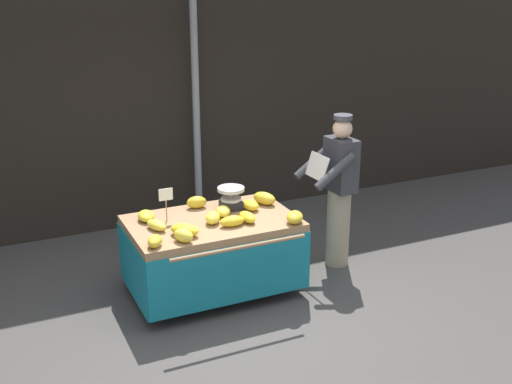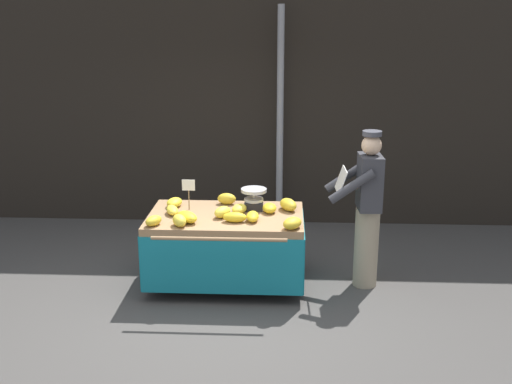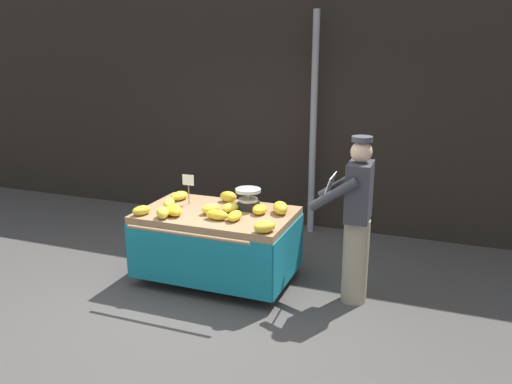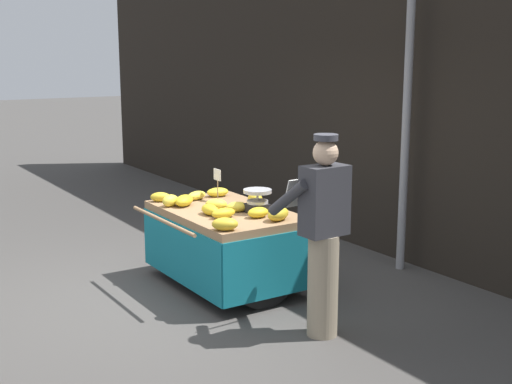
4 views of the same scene
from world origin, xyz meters
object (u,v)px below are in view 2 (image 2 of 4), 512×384
at_px(banana_bunch_1, 269,208).
at_px(banana_bunch_12, 223,212).
at_px(street_pole, 280,121).
at_px(banana_bunch_2, 154,221).
at_px(banana_bunch_3, 253,216).
at_px(banana_bunch_8, 179,221).
at_px(price_sign, 189,188).
at_px(banana_bunch_5, 227,199).
at_px(banana_bunch_9, 187,217).
at_px(vendor_person, 367,209).
at_px(banana_bunch_4, 174,202).
at_px(banana_bunch_6, 172,210).
at_px(weighing_scale, 254,199).
at_px(banana_cart, 226,234).
at_px(banana_bunch_11, 288,205).
at_px(banana_bunch_0, 235,217).
at_px(banana_bunch_10, 239,209).
at_px(banana_bunch_7, 292,223).

distance_m(banana_bunch_1, banana_bunch_12, 0.52).
distance_m(street_pole, banana_bunch_2, 2.70).
bearing_deg(banana_bunch_3, banana_bunch_8, -164.16).
distance_m(street_pole, price_sign, 2.07).
relative_size(banana_bunch_5, banana_bunch_9, 0.73).
bearing_deg(vendor_person, banana_bunch_8, -166.66).
bearing_deg(banana_bunch_1, banana_bunch_4, 171.37).
bearing_deg(banana_bunch_2, banana_bunch_6, 71.49).
distance_m(weighing_scale, vendor_person, 1.22).
bearing_deg(banana_bunch_1, banana_bunch_5, 150.15).
height_order(banana_bunch_1, banana_bunch_8, banana_bunch_8).
bearing_deg(banana_bunch_9, vendor_person, 9.93).
bearing_deg(price_sign, banana_bunch_6, -132.41).
relative_size(banana_cart, banana_bunch_1, 7.63).
distance_m(banana_bunch_2, banana_bunch_11, 1.48).
distance_m(banana_bunch_1, banana_bunch_4, 1.07).
bearing_deg(vendor_person, banana_bunch_11, 171.17).
bearing_deg(banana_cart, vendor_person, 2.30).
relative_size(street_pole, price_sign, 8.80).
relative_size(banana_bunch_0, banana_bunch_1, 1.12).
bearing_deg(banana_bunch_4, banana_bunch_10, -15.15).
bearing_deg(banana_bunch_3, banana_bunch_0, -165.86).
relative_size(banana_bunch_7, banana_bunch_11, 0.87).
bearing_deg(banana_bunch_2, banana_bunch_11, 22.94).
relative_size(banana_bunch_1, banana_bunch_12, 1.01).
bearing_deg(banana_bunch_4, banana_bunch_3, -26.55).
bearing_deg(banana_bunch_9, banana_cart, 35.58).
xyz_separation_m(banana_bunch_8, banana_bunch_9, (0.06, 0.13, -0.00)).
bearing_deg(banana_bunch_10, banana_bunch_7, -39.79).
bearing_deg(banana_bunch_0, banana_bunch_9, -176.34).
bearing_deg(banana_bunch_7, banana_cart, 149.65).
distance_m(banana_bunch_4, banana_bunch_10, 0.77).
relative_size(banana_bunch_0, banana_bunch_11, 0.91).
height_order(banana_bunch_1, banana_bunch_9, banana_bunch_9).
relative_size(banana_bunch_2, banana_bunch_8, 1.02).
bearing_deg(weighing_scale, street_pole, 81.48).
bearing_deg(banana_bunch_9, banana_bunch_11, 23.74).
height_order(street_pole, banana_bunch_3, street_pole).
relative_size(street_pole, vendor_person, 1.74).
xyz_separation_m(banana_bunch_1, banana_bunch_12, (-0.49, -0.18, 0.01)).
height_order(weighing_scale, banana_bunch_7, weighing_scale).
xyz_separation_m(banana_bunch_1, banana_bunch_11, (0.20, 0.09, 0.01)).
relative_size(banana_bunch_2, banana_bunch_7, 0.89).
bearing_deg(banana_bunch_12, banana_bunch_11, 22.01).
xyz_separation_m(banana_bunch_4, banana_bunch_12, (0.57, -0.35, 0.01)).
height_order(street_pole, banana_bunch_11, street_pole).
distance_m(banana_bunch_10, banana_bunch_11, 0.54).
bearing_deg(price_sign, street_pole, 61.45).
bearing_deg(banana_bunch_11, banana_bunch_8, -151.83).
xyz_separation_m(weighing_scale, vendor_person, (1.21, -0.14, -0.05)).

